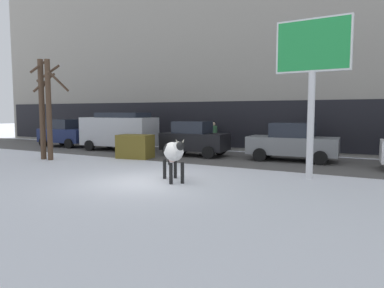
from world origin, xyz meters
name	(u,v)px	position (x,y,z in m)	size (l,w,h in m)	color
ground_plane	(148,181)	(0.00, 0.00, 0.00)	(120.00, 120.00, 0.00)	white
road_strip	(228,158)	(0.00, 7.01, 0.00)	(60.00, 5.60, 0.01)	#514F4C
building_facade	(266,49)	(0.00, 13.31, 6.48)	(44.00, 6.10, 13.00)	gray
cow_holstein	(173,152)	(0.74, 0.42, 1.00)	(1.64, 1.63, 1.54)	silver
billboard	(313,55)	(4.73, 3.16, 4.31)	(2.53, 0.32, 5.56)	silver
car_navy_hatchback	(65,133)	(-12.06, 7.14, 0.93)	(3.60, 2.10, 1.86)	#19234C
car_silver_van	(119,130)	(-7.23, 7.06, 1.24)	(4.71, 2.34, 2.32)	#B7BABF
car_black_hatchback	(194,139)	(-1.95, 6.94, 0.93)	(3.60, 2.10, 1.86)	black
car_grey_sedan	(292,142)	(3.14, 7.48, 0.91)	(4.30, 2.19, 1.84)	slate
pedestrian_near_billboard	(214,136)	(-2.09, 9.71, 0.88)	(0.36, 0.24, 1.73)	#282833
bare_tree_left_lot	(49,105)	(-7.40, 2.09, 2.68)	(1.53, 1.40, 4.97)	#4C3828
bare_tree_right_lot	(42,107)	(-7.94, 2.16, 2.62)	(1.29, 0.99, 4.93)	#4C3828
dumpster	(135,146)	(-4.14, 4.63, 0.60)	(1.70, 1.10, 1.20)	brown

